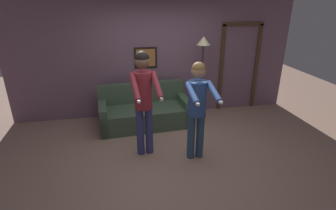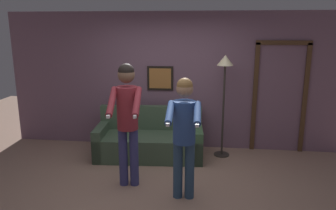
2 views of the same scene
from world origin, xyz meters
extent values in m
plane|color=#A37E6B|center=(0.00, 0.00, 0.00)|extent=(12.00, 12.00, 0.00)
cube|color=slate|center=(0.00, 1.95, 1.30)|extent=(6.40, 0.06, 2.60)
cube|color=black|center=(-0.21, 1.90, 1.35)|extent=(0.50, 0.02, 0.46)
cube|color=#AD6E35|center=(-0.21, 1.89, 1.35)|extent=(0.42, 0.01, 0.38)
cube|color=#4C331E|center=(1.58, 1.90, 1.02)|extent=(0.08, 0.04, 2.04)
cube|color=#4C331E|center=(2.48, 1.90, 1.02)|extent=(0.08, 0.04, 2.04)
cube|color=#4C331E|center=(2.03, 1.90, 2.04)|extent=(0.98, 0.04, 0.08)
cube|color=#435942|center=(-0.33, 1.29, 0.21)|extent=(1.96, 0.99, 0.42)
cube|color=#435942|center=(-0.35, 1.64, 0.65)|extent=(1.91, 0.28, 0.45)
cube|color=#425943|center=(-1.19, 1.22, 0.29)|extent=(0.22, 0.86, 0.58)
cube|color=#3D613D|center=(0.54, 1.35, 0.29)|extent=(0.22, 0.86, 0.58)
cylinder|color=#332D28|center=(0.99, 1.52, 0.01)|extent=(0.28, 0.28, 0.02)
cylinder|color=#332D28|center=(0.99, 1.52, 0.84)|extent=(0.04, 0.04, 1.64)
cone|color=#F9EAB7|center=(0.99, 1.52, 1.75)|extent=(0.29, 0.29, 0.18)
cylinder|color=navy|center=(-0.51, 0.17, 0.44)|extent=(0.13, 0.13, 0.88)
cylinder|color=navy|center=(-0.35, 0.19, 0.44)|extent=(0.13, 0.13, 0.88)
cylinder|color=maroon|center=(-0.43, 0.18, 1.19)|extent=(0.30, 0.30, 0.62)
sphere|color=brown|center=(-0.43, 0.18, 1.67)|extent=(0.24, 0.24, 0.24)
sphere|color=black|center=(-0.43, 0.18, 1.71)|extent=(0.23, 0.23, 0.23)
cylinder|color=maroon|center=(-0.58, -0.08, 1.34)|extent=(0.15, 0.53, 0.34)
cube|color=white|center=(-0.55, -0.32, 1.21)|extent=(0.06, 0.15, 0.04)
cylinder|color=maroon|center=(-0.24, -0.04, 1.34)|extent=(0.15, 0.53, 0.34)
cube|color=white|center=(-0.21, -0.28, 1.21)|extent=(0.06, 0.15, 0.04)
cylinder|color=#2F4B6C|center=(0.32, -0.10, 0.40)|extent=(0.13, 0.13, 0.81)
cylinder|color=#2F4B6C|center=(0.48, -0.10, 0.40)|extent=(0.13, 0.13, 0.81)
cylinder|color=#2D4C8C|center=(0.40, -0.10, 1.09)|extent=(0.30, 0.30, 0.57)
sphere|color=#9E7556|center=(0.40, -0.10, 1.54)|extent=(0.22, 0.22, 0.22)
sphere|color=brown|center=(0.40, -0.10, 1.58)|extent=(0.21, 0.21, 0.21)
cylinder|color=#2D4C8C|center=(0.24, -0.35, 1.28)|extent=(0.11, 0.51, 0.22)
cube|color=white|center=(0.25, -0.59, 1.21)|extent=(0.04, 0.15, 0.04)
cylinder|color=#2D4C8C|center=(0.58, -0.34, 1.28)|extent=(0.11, 0.51, 0.22)
cube|color=white|center=(0.59, -0.58, 1.21)|extent=(0.04, 0.15, 0.04)
camera|label=1|loc=(-0.76, -3.87, 2.57)|focal=28.00mm
camera|label=2|loc=(0.70, -4.24, 2.32)|focal=35.00mm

